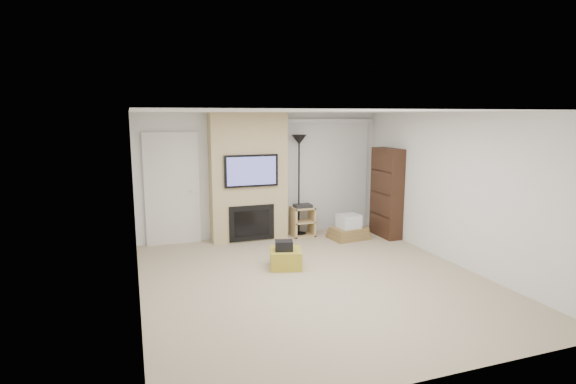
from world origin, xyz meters
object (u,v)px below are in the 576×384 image
object	(u,v)px
box_stack	(349,229)
bookshelf	(387,193)
floor_lamp	(299,157)
av_stand	(303,219)
ottoman	(286,258)

from	to	relation	value
box_stack	bookshelf	xyz separation A→B (m)	(0.80, -0.07, 0.71)
floor_lamp	av_stand	world-z (taller)	floor_lamp
floor_lamp	bookshelf	world-z (taller)	floor_lamp
av_stand	box_stack	distance (m)	0.96
av_stand	floor_lamp	bearing A→B (deg)	115.47
ottoman	av_stand	xyz separation A→B (m)	(0.96, 1.72, 0.20)
ottoman	bookshelf	size ratio (longest dim) A/B	0.28
floor_lamp	bookshelf	bearing A→B (deg)	-22.15
bookshelf	floor_lamp	bearing A→B (deg)	157.85
ottoman	av_stand	size ratio (longest dim) A/B	0.76
ottoman	bookshelf	xyz separation A→B (m)	(2.56, 1.15, 0.75)
box_stack	ottoman	bearing A→B (deg)	-145.28
ottoman	floor_lamp	xyz separation A→B (m)	(0.92, 1.82, 1.47)
av_stand	bookshelf	distance (m)	1.79
ottoman	av_stand	bearing A→B (deg)	60.79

